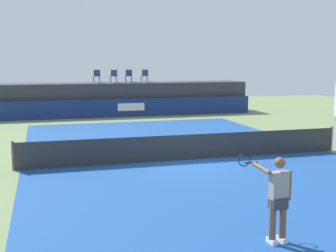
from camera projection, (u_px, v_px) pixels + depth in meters
name	position (u px, v px, depth m)	size (l,w,h in m)	color
ground_plane	(167.00, 145.00, 19.52)	(48.00, 48.00, 0.00)	#6B7F51
court_inner	(188.00, 159.00, 16.66)	(12.00, 22.00, 0.00)	#1C478C
sponsor_wall	(124.00, 108.00, 29.43)	(18.00, 0.22, 1.20)	navy
spectator_platform	(119.00, 98.00, 31.07)	(18.00, 2.80, 2.20)	#38383D
spectator_chair_far_left	(97.00, 76.00, 30.32)	(0.46, 0.46, 0.89)	#2D3D56
spectator_chair_left	(114.00, 76.00, 30.38)	(0.47, 0.47, 0.89)	#2D3D56
spectator_chair_center	(129.00, 75.00, 30.89)	(0.47, 0.47, 0.89)	#2D3D56
spectator_chair_right	(145.00, 75.00, 31.00)	(0.47, 0.47, 0.89)	#2D3D56
tennis_net	(188.00, 147.00, 16.60)	(12.40, 0.02, 0.95)	#2D2D2D
net_post_near	(13.00, 156.00, 14.91)	(0.10, 0.10, 1.00)	#4C4C51
net_post_far	(331.00, 139.00, 18.27)	(0.10, 0.10, 1.00)	#4C4C51
tennis_player	(277.00, 197.00, 8.90)	(0.74, 1.13, 1.77)	white
tennis_ball	(253.00, 134.00, 22.20)	(0.07, 0.07, 0.07)	#D8EA33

